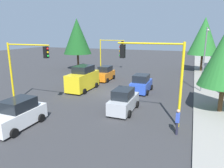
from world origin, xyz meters
name	(u,v)px	position (x,y,z in m)	size (l,w,h in m)	color
ground_plane	(110,93)	(0.00, 0.00, 0.00)	(120.00, 120.00, 0.00)	#353538
sidewalk_kerb	(213,91)	(-5.00, 10.50, 0.07)	(80.00, 4.00, 0.15)	gray
lane_arrow_near	(0,136)	(11.51, -3.00, 0.01)	(2.40, 1.10, 1.10)	silver
traffic_signal_near_left	(155,67)	(6.00, 5.73, 4.14)	(0.36, 4.59, 5.86)	yellow
traffic_signal_far_right	(110,48)	(-14.00, -5.64, 3.78)	(0.36, 4.59, 5.31)	yellow
traffic_signal_near_right	(25,62)	(6.00, -5.68, 3.95)	(0.36, 4.59, 5.57)	yellow
street_lamp_curbside	(205,53)	(-3.61, 9.20, 4.35)	(2.15, 0.28, 7.00)	slate
tree_roadside_far	(204,36)	(-18.00, 9.50, 5.90)	(4.89, 4.89, 8.96)	brown
tree_opposite_side	(77,36)	(-12.00, -11.00, 5.83)	(4.83, 4.83, 8.86)	brown
delivery_van_yellow	(83,79)	(-0.21, -3.47, 1.28)	(4.80, 2.22, 2.77)	yellow
car_silver	(124,101)	(4.54, 3.01, 0.90)	(3.92, 1.92, 1.98)	#B2B5BA
car_blue	(141,84)	(-1.80, 2.99, 0.90)	(3.75, 2.08, 1.98)	blue
car_white	(18,114)	(10.03, -2.92, 0.90)	(4.11, 2.11, 1.98)	white
car_orange	(105,74)	(-5.69, -3.08, 0.90)	(3.74, 1.98, 1.98)	orange
pedestrian_crossing	(178,121)	(7.16, 7.51, 0.91)	(0.40, 0.24, 1.70)	#262638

